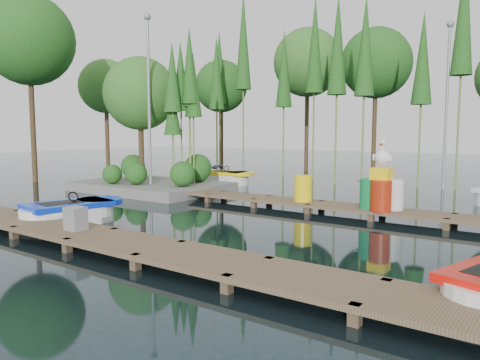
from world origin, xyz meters
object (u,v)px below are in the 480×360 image
Objects in this scene: utility_cabinet at (76,219)px; yellow_barrel at (303,188)px; boat_blue at (70,214)px; island at (150,117)px; boat_yellow_far at (224,178)px; drum_cluster at (381,189)px.

yellow_barrel is (2.16, 7.00, 0.16)m from utility_cabinet.
boat_blue is at bearing -126.48° from yellow_barrel.
yellow_barrel reaches higher than boat_blue.
boat_blue is at bearing 148.52° from utility_cabinet.
island reaches higher than utility_cabinet.
yellow_barrel is at bearing 72.85° from utility_cabinet.
utility_cabinet is at bearing -53.70° from island.
drum_cluster is (9.32, -4.64, 0.59)m from boat_yellow_far.
yellow_barrel is 2.63m from drum_cluster.
utility_cabinet is 0.63× the size of yellow_barrel.
utility_cabinet is (5.72, -7.79, -2.61)m from island.
island is at bearing -95.49° from boat_yellow_far.
boat_blue is 10.51m from boat_yellow_far.
yellow_barrel is (7.88, -0.79, -2.46)m from island.
boat_yellow_far is 3.57× the size of yellow_barrel.
utility_cabinet is 8.36m from drum_cluster.
utility_cabinet is (4.54, -11.49, 0.26)m from boat_yellow_far.
utility_cabinet is (2.08, -1.27, 0.29)m from boat_blue.
boat_blue is 3.62× the size of yellow_barrel.
island is 2.22× the size of boat_yellow_far.
boat_yellow_far reaches higher than utility_cabinet.
utility_cabinet is 0.27× the size of drum_cluster.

